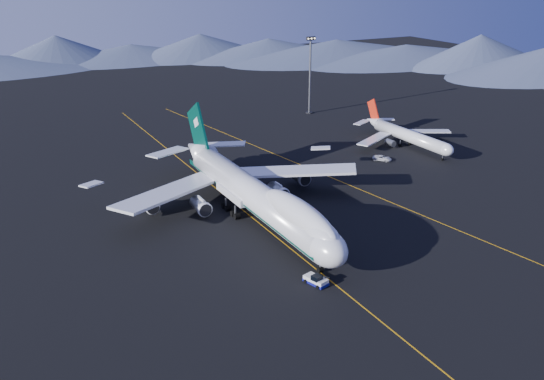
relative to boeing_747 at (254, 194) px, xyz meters
name	(u,v)px	position (x,y,z in m)	size (l,w,h in m)	color
ground	(255,220)	(0.00, -0.03, -5.81)	(500.00, 500.00, 0.00)	black
taxiway_line_main	(255,220)	(0.00, -0.03, -5.80)	(0.25, 220.00, 0.01)	orange
taxiway_line_side	(345,183)	(30.00, 9.97, -5.80)	(0.25, 200.00, 0.01)	orange
boeing_747	(254,194)	(0.00, 0.00, 0.00)	(59.62, 72.43, 19.37)	silver
pushback_tug	(316,281)	(-2.82, -29.66, -5.22)	(3.41, 4.80, 1.90)	silver
second_jet	(407,135)	(64.47, 28.56, -2.43)	(34.81, 39.33, 11.19)	silver
service_van	(382,158)	(49.48, 20.48, -5.10)	(2.38, 5.16, 1.44)	silver
floodlight_mast	(310,75)	(60.31, 77.98, 8.02)	(3.37, 2.53, 27.29)	black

